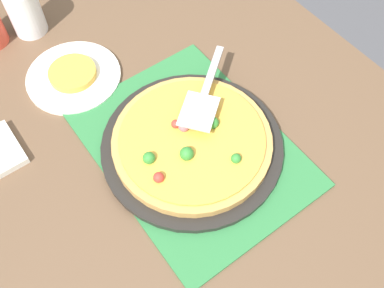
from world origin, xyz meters
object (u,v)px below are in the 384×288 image
pizza_pan (192,146)px  cup_far (25,11)px  plate_far_right (74,77)px  served_slice_right (72,73)px  pizza (192,141)px  pizza_server (205,94)px

pizza_pan → cup_far: cup_far is taller
plate_far_right → served_slice_right: 0.01m
served_slice_right → plate_far_right: bearing=0.0°
pizza_pan → served_slice_right: 0.34m
pizza → plate_far_right: bearing=18.4°
cup_far → pizza_server: 0.51m
pizza_server → plate_far_right: bearing=35.3°
pizza → served_slice_right: bearing=18.4°
pizza → served_slice_right: pizza is taller
served_slice_right → cup_far: (0.21, 0.01, 0.04)m
pizza_server → pizza: bearing=127.8°
plate_far_right → pizza_server: 0.33m
pizza_pan → served_slice_right: (0.32, 0.11, 0.01)m
cup_far → pizza: bearing=-167.5°
pizza_pan → plate_far_right: bearing=18.6°
pizza → cup_far: (0.53, 0.12, 0.03)m
pizza_pan → plate_far_right: 0.34m
pizza → pizza_server: size_ratio=1.59×
plate_far_right → pizza_pan: bearing=-161.4°
served_slice_right → cup_far: size_ratio=0.92×
pizza_pan → cup_far: (0.53, 0.12, 0.05)m
served_slice_right → cup_far: bearing=2.6°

